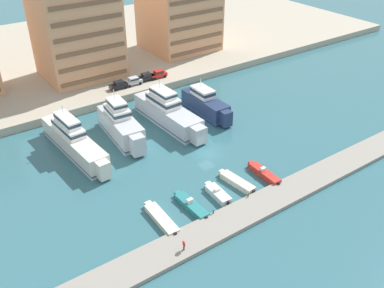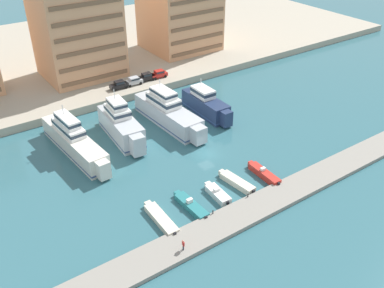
# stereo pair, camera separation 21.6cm
# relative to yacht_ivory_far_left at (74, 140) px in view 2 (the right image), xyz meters

# --- Properties ---
(ground_plane) EXTENTS (400.00, 400.00, 0.00)m
(ground_plane) POSITION_rel_yacht_ivory_far_left_xyz_m (19.00, -13.81, -2.42)
(ground_plane) COLOR #336670
(quay_promenade) EXTENTS (180.00, 70.00, 1.72)m
(quay_promenade) POSITION_rel_yacht_ivory_far_left_xyz_m (19.00, 47.93, -1.56)
(quay_promenade) COLOR #ADA38E
(quay_promenade) RESTS_ON ground
(pier_dock) EXTENTS (120.00, 5.10, 0.65)m
(pier_dock) POSITION_rel_yacht_ivory_far_left_xyz_m (19.00, -30.19, -2.10)
(pier_dock) COLOR gray
(pier_dock) RESTS_ON ground
(yacht_ivory_far_left) EXTENTS (5.06, 22.13, 8.40)m
(yacht_ivory_far_left) POSITION_rel_yacht_ivory_far_left_xyz_m (0.00, 0.00, 0.00)
(yacht_ivory_far_left) COLOR silver
(yacht_ivory_far_left) RESTS_ON ground
(yacht_silver_left) EXTENTS (5.31, 16.27, 9.13)m
(yacht_silver_left) POSITION_rel_yacht_ivory_far_left_xyz_m (9.22, -0.17, 0.32)
(yacht_silver_left) COLOR silver
(yacht_silver_left) RESTS_ON ground
(yacht_silver_mid_left) EXTENTS (5.35, 20.91, 8.65)m
(yacht_silver_mid_left) POSITION_rel_yacht_ivory_far_left_xyz_m (19.33, -0.49, 0.11)
(yacht_silver_mid_left) COLOR silver
(yacht_silver_mid_left) RESTS_ON ground
(yacht_navy_center_left) EXTENTS (3.90, 15.00, 7.21)m
(yacht_navy_center_left) POSITION_rel_yacht_ivory_far_left_xyz_m (27.97, -1.42, -0.22)
(yacht_navy_center_left) COLOR navy
(yacht_navy_center_left) RESTS_ON ground
(motorboat_cream_far_left) EXTENTS (2.04, 8.30, 0.90)m
(motorboat_cream_far_left) POSITION_rel_yacht_ivory_far_left_xyz_m (3.07, -24.38, -1.97)
(motorboat_cream_far_left) COLOR beige
(motorboat_cream_far_left) RESTS_ON ground
(motorboat_teal_left) EXTENTS (1.91, 7.65, 1.46)m
(motorboat_teal_left) POSITION_rel_yacht_ivory_far_left_xyz_m (8.27, -24.43, -1.96)
(motorboat_teal_left) COLOR teal
(motorboat_teal_left) RESTS_ON ground
(motorboat_white_mid_left) EXTENTS (2.07, 5.95, 1.42)m
(motorboat_white_mid_left) POSITION_rel_yacht_ivory_far_left_xyz_m (13.18, -24.51, -1.91)
(motorboat_white_mid_left) COLOR white
(motorboat_white_mid_left) RESTS_ON ground
(motorboat_cream_center_left) EXTENTS (2.37, 7.48, 1.00)m
(motorboat_cream_center_left) POSITION_rel_yacht_ivory_far_left_xyz_m (17.53, -23.92, -1.92)
(motorboat_cream_center_left) COLOR beige
(motorboat_cream_center_left) RESTS_ON ground
(motorboat_red_center) EXTENTS (1.77, 7.42, 1.56)m
(motorboat_red_center) POSITION_rel_yacht_ivory_far_left_xyz_m (22.60, -24.79, -1.86)
(motorboat_red_center) COLOR red
(motorboat_red_center) RESTS_ON ground
(car_black_far_left) EXTENTS (4.17, 2.06, 1.80)m
(car_black_far_left) POSITION_rel_yacht_ivory_far_left_xyz_m (17.27, 16.81, 0.27)
(car_black_far_left) COLOR black
(car_black_far_left) RESTS_ON quay_promenade
(car_silver_left) EXTENTS (4.12, 1.96, 1.80)m
(car_silver_left) POSITION_rel_yacht_ivory_far_left_xyz_m (20.95, 16.81, 0.27)
(car_silver_left) COLOR #B7BCC1
(car_silver_left) RESTS_ON quay_promenade
(car_black_mid_left) EXTENTS (4.19, 2.11, 1.80)m
(car_black_mid_left) POSITION_rel_yacht_ivory_far_left_xyz_m (24.53, 17.31, 0.27)
(car_black_mid_left) COLOR black
(car_black_mid_left) RESTS_ON quay_promenade
(car_red_center_left) EXTENTS (4.17, 2.07, 1.80)m
(car_red_center_left) POSITION_rel_yacht_ivory_far_left_xyz_m (27.80, 17.13, 0.27)
(car_red_center_left) COLOR red
(car_red_center_left) RESTS_ON quay_promenade
(apartment_block_left) EXTENTS (17.62, 15.76, 28.67)m
(apartment_block_left) POSITION_rel_yacht_ivory_far_left_xyz_m (13.91, 29.41, 12.68)
(apartment_block_left) COLOR tan
(apartment_block_left) RESTS_ON quay_promenade
(apartment_block_mid_left) EXTENTS (17.98, 17.40, 25.04)m
(apartment_block_mid_left) POSITION_rel_yacht_ivory_far_left_xyz_m (43.67, 32.11, 10.87)
(apartment_block_mid_left) COLOR tan
(apartment_block_mid_left) RESTS_ON quay_promenade
(pedestrian_near_edge) EXTENTS (0.31, 0.61, 1.62)m
(pedestrian_near_edge) POSITION_rel_yacht_ivory_far_left_xyz_m (2.29, -31.34, -0.82)
(pedestrian_near_edge) COLOR #282D3D
(pedestrian_near_edge) RESTS_ON pier_dock
(bollard_west) EXTENTS (0.20, 0.20, 0.61)m
(bollard_west) POSITION_rel_yacht_ivory_far_left_xyz_m (9.74, -27.89, -1.45)
(bollard_west) COLOR #2D2D33
(bollard_west) RESTS_ON pier_dock
(bollard_west_mid) EXTENTS (0.20, 0.20, 0.61)m
(bollard_west_mid) POSITION_rel_yacht_ivory_far_left_xyz_m (16.40, -27.89, -1.45)
(bollard_west_mid) COLOR #2D2D33
(bollard_west_mid) RESTS_ON pier_dock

